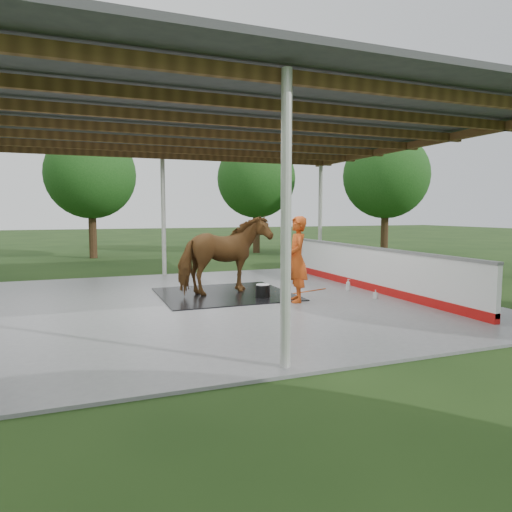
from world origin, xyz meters
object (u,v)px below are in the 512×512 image
object	(u,v)px
dasher_board	(370,269)
horse	(225,255)
handler	(297,259)
wash_bucket	(263,291)

from	to	relation	value
dasher_board	horse	distance (m)	3.87
dasher_board	horse	size ratio (longest dim) A/B	3.47
dasher_board	handler	distance (m)	2.64
dasher_board	handler	world-z (taller)	handler
horse	handler	bearing A→B (deg)	-152.60
horse	wash_bucket	bearing A→B (deg)	-149.29
horse	wash_bucket	world-z (taller)	horse
handler	wash_bucket	world-z (taller)	handler
handler	wash_bucket	distance (m)	1.22
dasher_board	handler	xyz separation A→B (m)	(-2.50, -0.75, 0.44)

